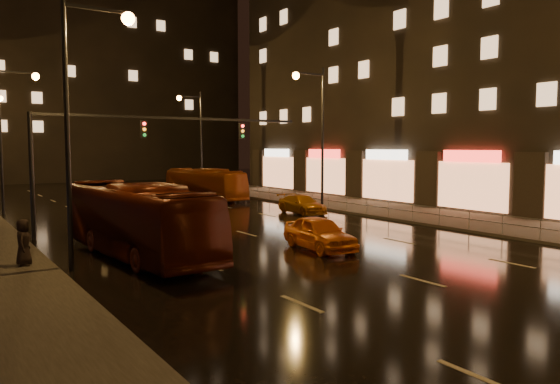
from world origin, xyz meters
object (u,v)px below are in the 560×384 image
bus_red (137,220)px  bus_curb (205,184)px  taxi_far (302,204)px  taxi_near (319,233)px  pedestrian_c (23,242)px

bus_red → bus_curb: bearing=54.4°
bus_red → taxi_far: bearing=26.4°
taxi_near → taxi_far: taxi_near is taller
bus_curb → taxi_near: 23.91m
bus_red → taxi_far: size_ratio=2.55×
bus_red → taxi_far: 16.41m
bus_red → taxi_near: bearing=-25.7°
taxi_near → pedestrian_c: (-11.50, 2.87, 0.28)m
bus_red → pedestrian_c: bearing=177.2°
bus_curb → pedestrian_c: 26.55m
pedestrian_c → bus_curb: bearing=-19.6°
taxi_near → taxi_far: 13.12m
taxi_near → taxi_far: bearing=64.3°
bus_red → pedestrian_c: (-4.28, -0.06, -0.51)m
taxi_far → pedestrian_c: (-18.48, -8.24, 0.39)m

